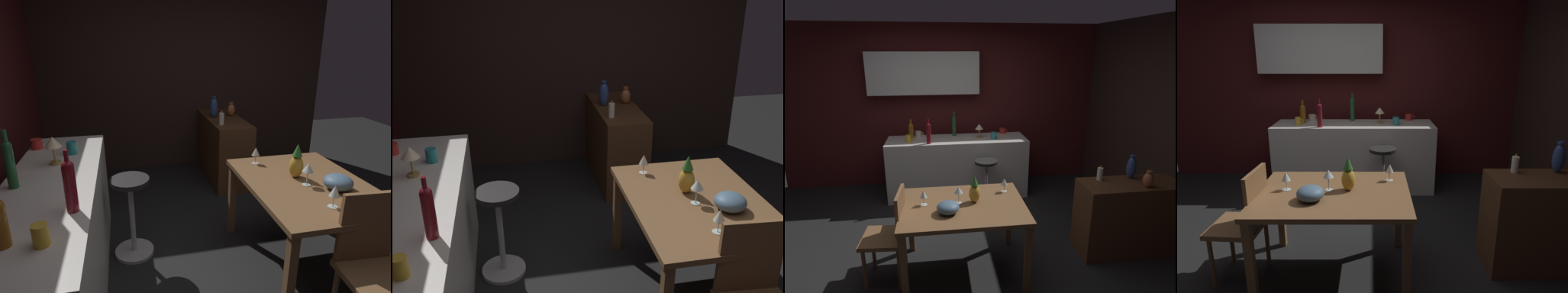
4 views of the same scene
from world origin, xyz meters
The scene contains 24 objects.
ground_plane centered at (0.00, 0.00, 0.00)m, with size 9.00×9.00×0.00m, color black.
wall_kitchen_back centered at (-0.06, 2.08, 1.41)m, with size 5.20×0.33×2.60m.
wall_side_right centered at (2.55, 0.30, 1.30)m, with size 0.10×4.40×2.60m, color #33231E.
dining_table centered at (0.10, -0.34, 0.65)m, with size 1.21×0.91×0.74m.
kitchen_counter centered at (0.17, 1.51, 0.45)m, with size 2.10×0.60×0.90m, color silver.
sideboard_cabinet centered at (1.94, -0.25, 0.41)m, with size 1.10×0.44×0.82m, color #56351E.
chair_near_window centered at (-0.60, -0.40, 0.51)m, with size 0.43×0.43×0.94m.
bar_stool centered at (0.54, 0.99, 0.38)m, with size 0.34×0.34×0.71m.
wine_glass_left centered at (-0.28, -0.31, 0.85)m, with size 0.07×0.07×0.16m.
wine_glass_right centered at (0.06, -0.32, 0.88)m, with size 0.08×0.08×0.17m.
wine_glass_center centered at (0.56, -0.11, 0.85)m, with size 0.07×0.07×0.15m.
pineapple_centerpiece centered at (0.22, -0.31, 0.86)m, with size 0.11×0.11×0.28m.
fruit_bowl centered at (-0.05, -0.50, 0.80)m, with size 0.21×0.21×0.11m, color slate.
wine_bottle_ruby centered at (-0.25, 1.31, 1.06)m, with size 0.07×0.07×0.36m.
wine_bottle_green centered at (0.14, 1.71, 1.08)m, with size 0.06×0.06×0.38m.
wine_bottle_amber centered at (-0.52, 1.58, 1.04)m, with size 0.07×0.07×0.30m.
cup_mustard centered at (-0.55, 1.41, 0.95)m, with size 0.11×0.08×0.11m.
cup_cream centered at (-0.42, 1.72, 0.94)m, with size 0.13×0.10×0.08m.
cup_teal centered at (0.72, 1.43, 0.95)m, with size 0.12×0.08×0.10m.
cup_red centered at (0.92, 1.74, 0.94)m, with size 0.13×0.09×0.08m.
counter_lamp centered at (0.51, 1.53, 1.06)m, with size 0.12×0.12×0.21m.
pillar_candle_tall centered at (1.63, -0.12, 0.89)m, with size 0.06×0.06×0.17m.
vase_copper centered at (2.03, -0.37, 0.90)m, with size 0.10×0.10×0.18m.
vase_ceramic_blue centered at (1.99, -0.12, 0.95)m, with size 0.10×0.10×0.27m.
Camera 3 is at (-0.11, -3.20, 2.19)m, focal length 29.58 mm.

